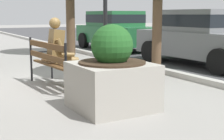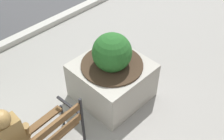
{
  "view_description": "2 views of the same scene",
  "coord_description": "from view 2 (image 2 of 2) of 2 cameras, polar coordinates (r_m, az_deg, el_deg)",
  "views": [
    {
      "loc": [
        6.44,
        -2.1,
        1.43
      ],
      "look_at": [
        2.12,
        0.29,
        0.6
      ],
      "focal_mm": 53.22,
      "sensor_mm": 36.0,
      "label": 1
    },
    {
      "loc": [
        -0.29,
        -2.1,
        3.73
      ],
      "look_at": [
        2.12,
        0.29,
        0.6
      ],
      "focal_mm": 45.15,
      "sensor_mm": 36.0,
      "label": 2
    }
  ],
  "objects": [
    {
      "name": "bronze_statue_seated",
      "position": [
        3.89,
        -20.15,
        -13.23
      ],
      "size": [
        0.66,
        0.76,
        1.37
      ],
      "color": "olive",
      "rests_on": "ground"
    },
    {
      "name": "concrete_planter",
      "position": [
        4.69,
        -0.0,
        -0.94
      ],
      "size": [
        1.12,
        1.12,
        1.29
      ],
      "color": "#A8A399",
      "rests_on": "ground"
    }
  ]
}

